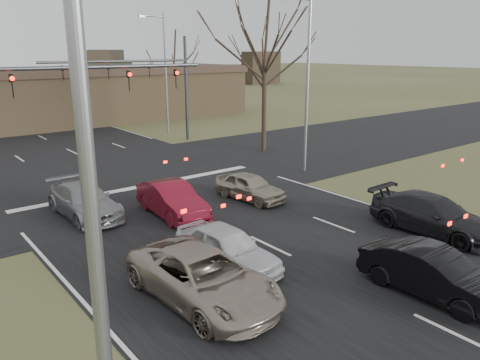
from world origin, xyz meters
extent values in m
plane|color=#444927|center=(0.00, 0.00, 0.00)|extent=(360.00, 360.00, 0.00)
cube|color=black|center=(0.00, 15.00, 0.01)|extent=(200.00, 14.00, 0.02)
cube|color=olive|center=(2.00, 38.00, 2.30)|extent=(42.00, 10.00, 4.60)
cube|color=#38281E|center=(2.00, 38.00, 4.95)|extent=(42.40, 10.40, 0.70)
cylinder|color=#383A3D|center=(-2.50, 13.00, 6.20)|extent=(12.00, 0.18, 0.18)
imported|color=black|center=(-5.83, 13.00, 5.50)|extent=(0.16, 0.20, 1.00)
imported|color=black|center=(-3.17, 13.00, 5.50)|extent=(0.16, 0.20, 1.00)
imported|color=black|center=(-0.50, 13.00, 5.50)|extent=(0.16, 0.20, 1.00)
imported|color=black|center=(2.17, 13.00, 5.50)|extent=(0.16, 0.20, 1.00)
cylinder|color=#383A3D|center=(9.00, 23.00, 4.00)|extent=(0.24, 0.24, 8.00)
cylinder|color=#383A3D|center=(3.50, 23.00, 6.20)|extent=(11.00, 0.18, 0.18)
imported|color=black|center=(5.86, 23.00, 5.50)|extent=(0.16, 0.20, 1.00)
imported|color=black|center=(2.71, 23.00, 5.50)|extent=(0.16, 0.20, 1.00)
imported|color=black|center=(-0.43, 23.00, 5.50)|extent=(0.16, 0.20, 1.00)
cylinder|color=gray|center=(-9.00, -4.00, 5.00)|extent=(0.18, 0.18, 10.00)
cylinder|color=gray|center=(9.00, 10.00, 5.00)|extent=(0.18, 0.18, 10.00)
cylinder|color=gray|center=(9.50, 27.00, 5.00)|extent=(0.18, 0.18, 10.00)
cylinder|color=gray|center=(8.50, 27.00, 9.60)|extent=(2.00, 0.12, 0.12)
cube|color=gray|center=(7.50, 27.00, 9.55)|extent=(0.50, 0.25, 0.15)
cylinder|color=black|center=(11.00, 16.00, 3.16)|extent=(0.32, 0.32, 6.33)
cylinder|color=black|center=(15.00, 35.00, 2.48)|extent=(0.32, 0.32, 4.95)
imported|color=gray|center=(-4.06, 1.35, 0.74)|extent=(2.71, 5.41, 1.47)
imported|color=silver|center=(-2.27, 2.60, 0.71)|extent=(1.93, 4.26, 1.42)
imported|color=black|center=(1.36, -2.59, 0.71)|extent=(1.62, 4.37, 1.43)
imported|color=black|center=(5.95, 0.06, 0.73)|extent=(2.15, 5.10, 1.47)
imported|color=gray|center=(-4.13, 10.45, 0.69)|extent=(2.11, 4.85, 1.39)
imported|color=maroon|center=(-1.12, 8.10, 0.73)|extent=(1.85, 4.53, 1.46)
imported|color=#9C957E|center=(2.98, 7.80, 0.65)|extent=(1.94, 3.95, 1.30)
camera|label=1|loc=(-10.72, -8.81, 6.99)|focal=35.00mm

